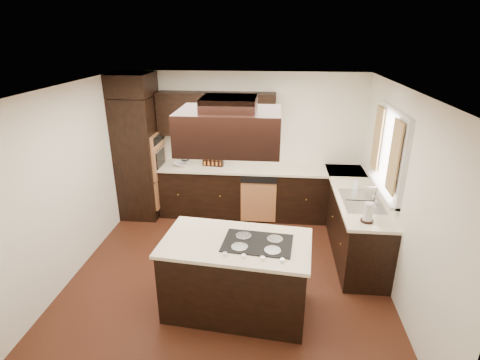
{
  "coord_description": "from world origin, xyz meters",
  "views": [
    {
      "loc": [
        0.57,
        -4.3,
        3.1
      ],
      "look_at": [
        0.1,
        0.6,
        1.15
      ],
      "focal_mm": 28.0,
      "sensor_mm": 36.0,
      "label": 1
    }
  ],
  "objects_px": {
    "island": "(236,277)",
    "spice_rack": "(213,158)",
    "oven_column": "(139,158)",
    "range_hood": "(229,130)"
  },
  "relations": [
    {
      "from": "range_hood",
      "to": "spice_rack",
      "type": "relative_size",
      "value": 2.91
    },
    {
      "from": "oven_column",
      "to": "range_hood",
      "type": "xyz_separation_m",
      "value": [
        1.88,
        -2.25,
        1.1
      ]
    },
    {
      "from": "island",
      "to": "spice_rack",
      "type": "relative_size",
      "value": 4.45
    },
    {
      "from": "island",
      "to": "spice_rack",
      "type": "distance_m",
      "value": 2.66
    },
    {
      "from": "oven_column",
      "to": "range_hood",
      "type": "relative_size",
      "value": 2.02
    },
    {
      "from": "island",
      "to": "range_hood",
      "type": "distance_m",
      "value": 1.73
    },
    {
      "from": "island",
      "to": "range_hood",
      "type": "xyz_separation_m",
      "value": [
        -0.08,
        0.13,
        1.72
      ]
    },
    {
      "from": "island",
      "to": "spice_rack",
      "type": "bearing_deg",
      "value": 110.58
    },
    {
      "from": "oven_column",
      "to": "spice_rack",
      "type": "xyz_separation_m",
      "value": [
        1.29,
        0.1,
        0.01
      ]
    },
    {
      "from": "oven_column",
      "to": "island",
      "type": "xyz_separation_m",
      "value": [
        1.95,
        -2.39,
        -0.62
      ]
    }
  ]
}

